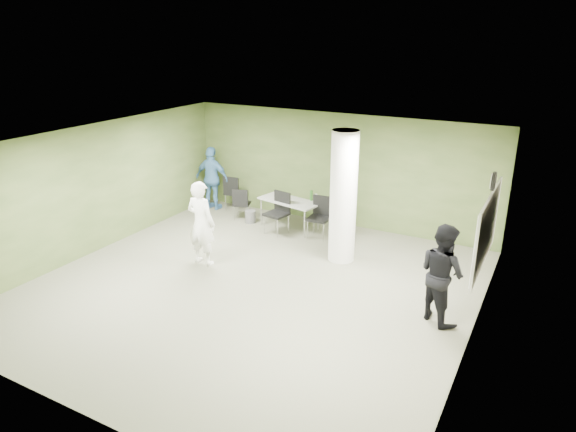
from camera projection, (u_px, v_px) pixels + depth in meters
The scene contains 17 objects.
floor at pixel (252, 287), 9.89m from camera, with size 8.00×8.00×0.00m, color #535241.
ceiling at pixel (249, 143), 8.93m from camera, with size 8.00×8.00×0.00m, color white.
wall_back at pixel (337, 170), 12.71m from camera, with size 8.00×0.02×2.80m, color #3A4E24.
wall_left at pixel (96, 189), 11.20m from camera, with size 0.02×8.00×2.80m, color #3A4E24.
wall_right_cream at pixel (478, 263), 7.62m from camera, with size 0.02×8.00×2.80m, color beige.
column at pixel (343, 197), 10.61m from camera, with size 0.56×0.56×2.80m, color silver.
whiteboard at pixel (486, 230), 8.61m from camera, with size 0.05×2.30×1.30m.
wall_clock at pixel (493, 181), 8.32m from camera, with size 0.06×0.32×0.32m.
folding_table at pixel (290, 202), 12.59m from camera, with size 1.64×0.97×0.98m.
wastebasket at pixel (250, 217), 13.13m from camera, with size 0.28×0.28×0.32m, color #4C4C4C.
chair_back_left at pixel (234, 190), 13.90m from camera, with size 0.51×0.51×0.98m.
chair_back_right at pixel (241, 202), 13.23m from camera, with size 0.54×0.54×0.84m.
chair_table_left at pixel (279, 209), 12.36m from camera, with size 0.58×0.58×1.01m.
chair_table_right at pixel (320, 214), 12.12m from camera, with size 0.52×0.52×0.98m.
woman_white at pixel (201, 223), 10.60m from camera, with size 0.66×0.43×1.80m, color white.
man_black at pixel (442, 273), 8.50m from camera, with size 0.84×0.66×1.73m, color black.
man_blue at pixel (212, 178), 13.92m from camera, with size 1.02×0.42×1.73m, color teal.
Camera 1 is at (4.80, -7.43, 4.66)m, focal length 32.00 mm.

